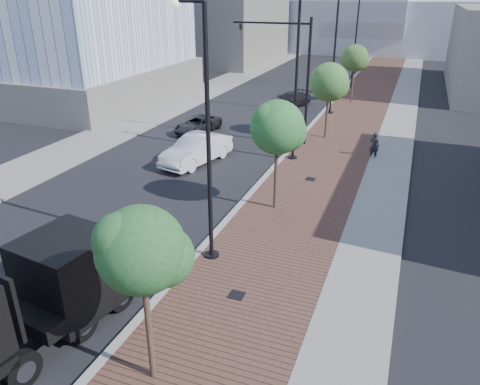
% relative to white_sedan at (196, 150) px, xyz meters
% --- Properties ---
extents(sidewalk, '(7.00, 140.00, 0.12)m').
position_rel_white_sedan_xyz_m(sidewalk, '(8.09, 20.55, -0.77)').
color(sidewalk, '#4C2D23').
rests_on(sidewalk, ground).
extents(concrete_strip, '(2.40, 140.00, 0.13)m').
position_rel_white_sedan_xyz_m(concrete_strip, '(10.79, 20.55, -0.77)').
color(concrete_strip, slate).
rests_on(concrete_strip, ground).
extents(curb, '(0.30, 140.00, 0.14)m').
position_rel_white_sedan_xyz_m(curb, '(4.59, 20.55, -0.76)').
color(curb, gray).
rests_on(curb, ground).
extents(west_sidewalk, '(4.00, 140.00, 0.12)m').
position_rel_white_sedan_xyz_m(west_sidewalk, '(-8.41, 20.55, -0.77)').
color(west_sidewalk, slate).
rests_on(west_sidewalk, ground).
extents(white_sedan, '(2.86, 5.31, 1.66)m').
position_rel_white_sedan_xyz_m(white_sedan, '(0.00, 0.00, 0.00)').
color(white_sedan, silver).
rests_on(white_sedan, ground).
extents(dark_car_mid, '(2.50, 4.37, 1.15)m').
position_rel_white_sedan_xyz_m(dark_car_mid, '(-2.74, 5.88, -0.26)').
color(dark_car_mid, black).
rests_on(dark_car_mid, ground).
extents(dark_car_far, '(3.38, 4.66, 1.25)m').
position_rel_white_sedan_xyz_m(dark_car_far, '(1.43, 15.99, -0.20)').
color(dark_car_far, black).
rests_on(dark_car_far, ground).
extents(pedestrian, '(0.70, 0.59, 1.64)m').
position_rel_white_sedan_xyz_m(pedestrian, '(9.73, 4.56, -0.01)').
color(pedestrian, black).
rests_on(pedestrian, ground).
extents(streetlight_1, '(1.44, 0.56, 9.21)m').
position_rel_white_sedan_xyz_m(streetlight_1, '(5.08, -9.45, 3.51)').
color(streetlight_1, black).
rests_on(streetlight_1, ground).
extents(streetlight_2, '(1.72, 0.56, 9.28)m').
position_rel_white_sedan_xyz_m(streetlight_2, '(5.19, 2.55, 3.99)').
color(streetlight_2, black).
rests_on(streetlight_2, ground).
extents(streetlight_3, '(1.44, 0.56, 9.21)m').
position_rel_white_sedan_xyz_m(streetlight_3, '(5.08, 14.55, 3.51)').
color(streetlight_3, black).
rests_on(streetlight_3, ground).
extents(streetlight_4, '(1.72, 0.56, 9.28)m').
position_rel_white_sedan_xyz_m(streetlight_4, '(5.19, 26.55, 3.99)').
color(streetlight_4, black).
rests_on(streetlight_4, ground).
extents(traffic_mast, '(5.09, 0.20, 8.00)m').
position_rel_white_sedan_xyz_m(traffic_mast, '(4.29, 5.55, 4.15)').
color(traffic_mast, black).
rests_on(traffic_mast, ground).
extents(tree_0, '(2.21, 2.13, 5.00)m').
position_rel_white_sedan_xyz_m(tree_0, '(6.23, -15.42, 3.09)').
color(tree_0, '#382619').
rests_on(tree_0, ground).
extents(tree_1, '(2.44, 2.40, 5.16)m').
position_rel_white_sedan_xyz_m(tree_1, '(6.23, -4.42, 3.12)').
color(tree_1, '#382619').
rests_on(tree_1, ground).
extents(tree_2, '(2.58, 2.57, 5.16)m').
position_rel_white_sedan_xyz_m(tree_2, '(6.23, 7.58, 3.04)').
color(tree_2, '#382619').
rests_on(tree_2, ground).
extents(tree_3, '(2.41, 2.37, 5.14)m').
position_rel_white_sedan_xyz_m(tree_3, '(6.23, 19.58, 3.11)').
color(tree_3, '#382619').
rests_on(tree_3, ground).
extents(tower_podium, '(19.00, 19.00, 3.00)m').
position_rel_white_sedan_xyz_m(tower_podium, '(-19.41, 12.55, 0.67)').
color(tower_podium, '#66635C').
rests_on(tower_podium, ground).
extents(convention_center, '(50.00, 30.00, 50.00)m').
position_rel_white_sedan_xyz_m(convention_center, '(2.59, 65.55, 5.17)').
color(convention_center, '#A3A6AD').
rests_on(convention_center, ground).
extents(commercial_block_nw, '(14.00, 20.00, 10.00)m').
position_rel_white_sedan_xyz_m(commercial_block_nw, '(-15.41, 40.55, 4.17)').
color(commercial_block_nw, '#64615A').
rests_on(commercial_block_nw, ground).
extents(utility_cover_1, '(0.50, 0.50, 0.02)m').
position_rel_white_sedan_xyz_m(utility_cover_1, '(6.99, -11.45, -0.70)').
color(utility_cover_1, black).
rests_on(utility_cover_1, sidewalk).
extents(utility_cover_2, '(0.50, 0.50, 0.02)m').
position_rel_white_sedan_xyz_m(utility_cover_2, '(6.99, -0.45, -0.70)').
color(utility_cover_2, black).
rests_on(utility_cover_2, sidewalk).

